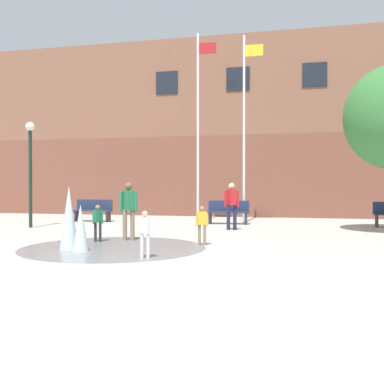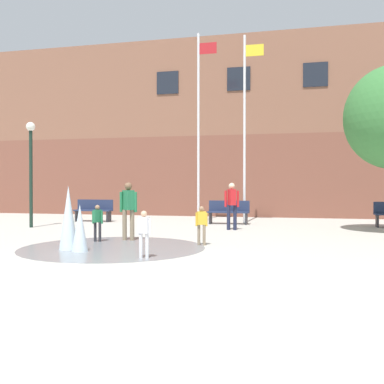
# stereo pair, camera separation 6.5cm
# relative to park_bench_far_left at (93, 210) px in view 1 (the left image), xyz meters

# --- Properties ---
(ground_plane) EXTENTS (100.00, 100.00, 0.00)m
(ground_plane) POSITION_rel_park_bench_far_left_xyz_m (5.52, -10.75, -0.48)
(ground_plane) COLOR #B2ADA3
(library_building) EXTENTS (36.00, 6.05, 8.69)m
(library_building) POSITION_rel_park_bench_far_left_xyz_m (5.52, 7.03, 3.87)
(library_building) COLOR brown
(library_building) RESTS_ON ground
(splash_fountain) EXTENTS (4.46, 4.46, 1.50)m
(splash_fountain) POSITION_rel_park_bench_far_left_xyz_m (3.38, -7.53, 0.02)
(splash_fountain) COLOR gray
(splash_fountain) RESTS_ON ground
(park_bench_far_left) EXTENTS (1.60, 0.44, 0.91)m
(park_bench_far_left) POSITION_rel_park_bench_far_left_xyz_m (0.00, 0.00, 0.00)
(park_bench_far_left) COLOR #28282D
(park_bench_far_left) RESTS_ON ground
(park_bench_left_of_flagpoles) EXTENTS (1.60, 0.44, 0.91)m
(park_bench_left_of_flagpoles) POSITION_rel_park_bench_far_left_xyz_m (5.65, 0.08, 0.00)
(park_bench_left_of_flagpoles) COLOR #28282D
(park_bench_left_of_flagpoles) RESTS_ON ground
(child_running) EXTENTS (0.31, 0.18, 0.99)m
(child_running) POSITION_rel_park_bench_far_left_xyz_m (5.92, -6.15, 0.10)
(child_running) COLOR #89755B
(child_running) RESTS_ON ground
(child_with_pink_shirt) EXTENTS (0.31, 0.24, 0.99)m
(child_with_pink_shirt) POSITION_rel_park_bench_far_left_xyz_m (3.06, -6.10, 0.10)
(child_with_pink_shirt) COLOR #28282D
(child_with_pink_shirt) RESTS_ON ground
(child_in_fountain) EXTENTS (0.31, 0.15, 0.99)m
(child_in_fountain) POSITION_rel_park_bench_far_left_xyz_m (5.18, -8.37, 0.10)
(child_in_fountain) COLOR silver
(child_in_fountain) RESTS_ON ground
(teen_by_trashcan) EXTENTS (0.50, 0.37, 1.59)m
(teen_by_trashcan) POSITION_rel_park_bench_far_left_xyz_m (3.76, -5.65, 0.45)
(teen_by_trashcan) COLOR #89755B
(teen_by_trashcan) RESTS_ON ground
(adult_watching) EXTENTS (0.50, 0.39, 1.59)m
(adult_watching) POSITION_rel_park_bench_far_left_xyz_m (6.10, -2.15, 0.45)
(adult_watching) COLOR #1E233D
(adult_watching) RESTS_ON ground
(flagpole_left) EXTENTS (0.80, 0.10, 7.68)m
(flagpole_left) POSITION_rel_park_bench_far_left_xyz_m (4.34, 0.68, 3.60)
(flagpole_left) COLOR silver
(flagpole_left) RESTS_ON ground
(flagpole_right) EXTENTS (0.80, 0.10, 7.47)m
(flagpole_right) POSITION_rel_park_bench_far_left_xyz_m (6.22, 0.68, 3.50)
(flagpole_right) COLOR silver
(flagpole_right) RESTS_ON ground
(lamp_post_left_lane) EXTENTS (0.32, 0.32, 3.76)m
(lamp_post_left_lane) POSITION_rel_park_bench_far_left_xyz_m (-1.02, -2.93, 1.99)
(lamp_post_left_lane) COLOR #192D23
(lamp_post_left_lane) RESTS_ON ground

